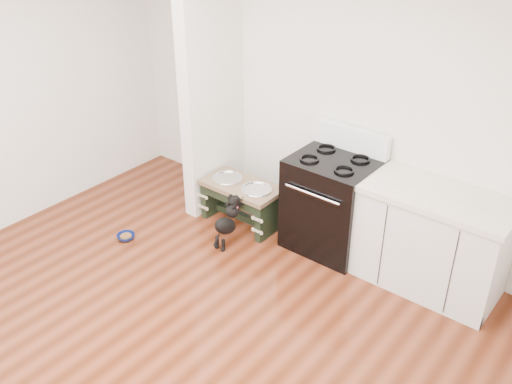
% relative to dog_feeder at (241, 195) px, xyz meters
% --- Properties ---
extents(ground, '(5.00, 5.00, 0.00)m').
position_rel_dog_feeder_xyz_m(ground, '(0.67, -1.93, -0.32)').
color(ground, '#471C0C').
rests_on(ground, ground).
extents(room_shell, '(5.00, 5.00, 5.00)m').
position_rel_dog_feeder_xyz_m(room_shell, '(0.67, -1.93, 1.30)').
color(room_shell, silver).
rests_on(room_shell, ground).
extents(partition_wall, '(0.15, 0.80, 2.70)m').
position_rel_dog_feeder_xyz_m(partition_wall, '(-0.51, 0.17, 1.03)').
color(partition_wall, silver).
rests_on(partition_wall, ground).
extents(oven_range, '(0.76, 0.69, 1.14)m').
position_rel_dog_feeder_xyz_m(oven_range, '(0.92, 0.22, 0.16)').
color(oven_range, black).
rests_on(oven_range, ground).
extents(cabinet_run, '(1.24, 0.64, 0.91)m').
position_rel_dog_feeder_xyz_m(cabinet_run, '(1.90, 0.24, 0.13)').
color(cabinet_run, silver).
rests_on(cabinet_run, ground).
extents(dog_feeder, '(0.82, 0.44, 0.47)m').
position_rel_dog_feeder_xyz_m(dog_feeder, '(0.00, 0.00, 0.00)').
color(dog_feeder, black).
rests_on(dog_feeder, ground).
extents(puppy, '(0.14, 0.42, 0.50)m').
position_rel_dog_feeder_xyz_m(puppy, '(0.15, -0.38, -0.05)').
color(puppy, black).
rests_on(puppy, ground).
extents(floor_bowl, '(0.20, 0.20, 0.06)m').
position_rel_dog_feeder_xyz_m(floor_bowl, '(-0.69, -0.96, -0.29)').
color(floor_bowl, '#0B1852').
rests_on(floor_bowl, ground).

